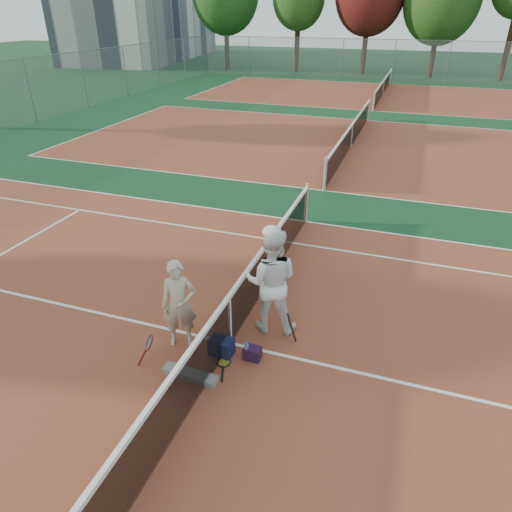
{
  "coord_description": "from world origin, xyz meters",
  "views": [
    {
      "loc": [
        2.49,
        -5.79,
        5.2
      ],
      "look_at": [
        0.0,
        1.36,
        1.05
      ],
      "focal_mm": 32.0,
      "sensor_mm": 36.0,
      "label": 1
    }
  ],
  "objects_px": {
    "sports_bag_navy": "(221,347)",
    "net_main": "(230,320)",
    "racket_red": "(150,350)",
    "racket_spare": "(224,361)",
    "sports_bag_purple": "(252,353)",
    "racket_black_held": "(289,328)",
    "player_a": "(179,304)",
    "player_b": "(271,281)",
    "water_bottle": "(246,352)"
  },
  "relations": [
    {
      "from": "player_a",
      "to": "player_b",
      "type": "relative_size",
      "value": 0.81
    },
    {
      "from": "player_a",
      "to": "player_b",
      "type": "height_order",
      "value": "player_b"
    },
    {
      "from": "racket_red",
      "to": "racket_black_held",
      "type": "height_order",
      "value": "racket_black_held"
    },
    {
      "from": "player_a",
      "to": "racket_black_held",
      "type": "xyz_separation_m",
      "value": [
        1.76,
        0.63,
        -0.51
      ]
    },
    {
      "from": "racket_black_held",
      "to": "racket_spare",
      "type": "bearing_deg",
      "value": 24.32
    },
    {
      "from": "racket_spare",
      "to": "player_b",
      "type": "bearing_deg",
      "value": -39.47
    },
    {
      "from": "sports_bag_navy",
      "to": "sports_bag_purple",
      "type": "height_order",
      "value": "sports_bag_navy"
    },
    {
      "from": "racket_spare",
      "to": "sports_bag_purple",
      "type": "relative_size",
      "value": 2.1
    },
    {
      "from": "sports_bag_purple",
      "to": "racket_black_held",
      "type": "bearing_deg",
      "value": 54.33
    },
    {
      "from": "net_main",
      "to": "water_bottle",
      "type": "relative_size",
      "value": 36.6
    },
    {
      "from": "net_main",
      "to": "sports_bag_navy",
      "type": "height_order",
      "value": "net_main"
    },
    {
      "from": "net_main",
      "to": "player_a",
      "type": "bearing_deg",
      "value": -163.57
    },
    {
      "from": "racket_spare",
      "to": "sports_bag_navy",
      "type": "xyz_separation_m",
      "value": [
        -0.12,
        0.18,
        0.14
      ]
    },
    {
      "from": "racket_black_held",
      "to": "sports_bag_navy",
      "type": "height_order",
      "value": "racket_black_held"
    },
    {
      "from": "racket_black_held",
      "to": "sports_bag_navy",
      "type": "xyz_separation_m",
      "value": [
        -0.99,
        -0.69,
        -0.14
      ]
    },
    {
      "from": "sports_bag_purple",
      "to": "sports_bag_navy",
      "type": "bearing_deg",
      "value": -173.83
    },
    {
      "from": "water_bottle",
      "to": "racket_red",
      "type": "bearing_deg",
      "value": -156.99
    },
    {
      "from": "player_b",
      "to": "racket_red",
      "type": "bearing_deg",
      "value": 34.22
    },
    {
      "from": "player_a",
      "to": "sports_bag_navy",
      "type": "distance_m",
      "value": 1.01
    },
    {
      "from": "player_b",
      "to": "racket_spare",
      "type": "xyz_separation_m",
      "value": [
        -0.44,
        -1.17,
        -0.98
      ]
    },
    {
      "from": "racket_spare",
      "to": "water_bottle",
      "type": "bearing_deg",
      "value": -76.23
    },
    {
      "from": "player_a",
      "to": "water_bottle",
      "type": "height_order",
      "value": "player_a"
    },
    {
      "from": "racket_red",
      "to": "sports_bag_purple",
      "type": "bearing_deg",
      "value": -12.14
    },
    {
      "from": "player_a",
      "to": "racket_red",
      "type": "bearing_deg",
      "value": -135.46
    },
    {
      "from": "racket_black_held",
      "to": "sports_bag_purple",
      "type": "relative_size",
      "value": 2.05
    },
    {
      "from": "racket_spare",
      "to": "racket_black_held",
      "type": "bearing_deg",
      "value": -63.99
    },
    {
      "from": "sports_bag_purple",
      "to": "water_bottle",
      "type": "relative_size",
      "value": 0.95
    },
    {
      "from": "player_b",
      "to": "racket_spare",
      "type": "height_order",
      "value": "player_b"
    },
    {
      "from": "sports_bag_navy",
      "to": "player_b",
      "type": "bearing_deg",
      "value": 60.77
    },
    {
      "from": "net_main",
      "to": "racket_black_held",
      "type": "relative_size",
      "value": 18.74
    },
    {
      "from": "net_main",
      "to": "racket_red",
      "type": "bearing_deg",
      "value": -139.7
    },
    {
      "from": "sports_bag_purple",
      "to": "racket_red",
      "type": "bearing_deg",
      "value": -157.25
    },
    {
      "from": "racket_red",
      "to": "sports_bag_navy",
      "type": "xyz_separation_m",
      "value": [
        1.01,
        0.59,
        -0.12
      ]
    },
    {
      "from": "player_a",
      "to": "net_main",
      "type": "bearing_deg",
      "value": -9.36
    },
    {
      "from": "sports_bag_navy",
      "to": "net_main",
      "type": "bearing_deg",
      "value": 82.07
    },
    {
      "from": "sports_bag_navy",
      "to": "water_bottle",
      "type": "bearing_deg",
      "value": 3.18
    },
    {
      "from": "racket_red",
      "to": "racket_spare",
      "type": "bearing_deg",
      "value": -14.98
    },
    {
      "from": "racket_black_held",
      "to": "sports_bag_purple",
      "type": "height_order",
      "value": "racket_black_held"
    },
    {
      "from": "player_b",
      "to": "racket_red",
      "type": "xyz_separation_m",
      "value": [
        -1.56,
        -1.58,
        -0.72
      ]
    },
    {
      "from": "racket_red",
      "to": "sports_bag_purple",
      "type": "height_order",
      "value": "racket_red"
    },
    {
      "from": "water_bottle",
      "to": "racket_black_held",
      "type": "bearing_deg",
      "value": 50.35
    },
    {
      "from": "racket_black_held",
      "to": "sports_bag_navy",
      "type": "distance_m",
      "value": 1.22
    },
    {
      "from": "player_b",
      "to": "water_bottle",
      "type": "distance_m",
      "value": 1.29
    },
    {
      "from": "player_a",
      "to": "racket_black_held",
      "type": "relative_size",
      "value": 2.75
    },
    {
      "from": "player_a",
      "to": "racket_spare",
      "type": "distance_m",
      "value": 1.21
    },
    {
      "from": "player_b",
      "to": "water_bottle",
      "type": "height_order",
      "value": "player_b"
    },
    {
      "from": "racket_red",
      "to": "racket_black_held",
      "type": "distance_m",
      "value": 2.37
    },
    {
      "from": "net_main",
      "to": "water_bottle",
      "type": "xyz_separation_m",
      "value": [
        0.39,
        -0.28,
        -0.36
      ]
    },
    {
      "from": "racket_red",
      "to": "water_bottle",
      "type": "bearing_deg",
      "value": -11.88
    },
    {
      "from": "racket_spare",
      "to": "water_bottle",
      "type": "xyz_separation_m",
      "value": [
        0.32,
        0.21,
        0.13
      ]
    }
  ]
}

